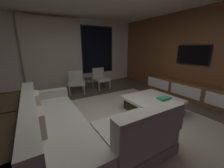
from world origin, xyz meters
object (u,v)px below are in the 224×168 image
object	(u,v)px
coffee_table	(152,105)
side_stool	(88,80)
accent_chair_near_window	(100,77)
book_stack_on_coffee_table	(164,98)
sectional_couch	(75,129)
mounted_tv	(193,55)
console_table_behind_couch	(5,136)
accent_chair_by_curtain	(76,81)
media_console	(190,91)

from	to	relation	value
coffee_table	side_stool	distance (m)	2.62
accent_chair_near_window	book_stack_on_coffee_table	bearing A→B (deg)	-83.07
book_stack_on_coffee_table	accent_chair_near_window	xyz separation A→B (m)	(-0.33, 2.76, 0.04)
sectional_couch	coffee_table	distance (m)	2.00
sectional_couch	mounted_tv	distance (m)	4.01
book_stack_on_coffee_table	side_stool	bearing A→B (deg)	107.37
book_stack_on_coffee_table	console_table_behind_couch	size ratio (longest dim) A/B	0.14
accent_chair_by_curtain	media_console	world-z (taller)	accent_chair_by_curtain
accent_chair_by_curtain	side_stool	distance (m)	0.48
media_console	mounted_tv	bearing A→B (deg)	47.60
coffee_table	book_stack_on_coffee_table	world-z (taller)	book_stack_on_coffee_table
mounted_tv	side_stool	bearing A→B (deg)	137.83
console_table_behind_couch	coffee_table	bearing A→B (deg)	1.46
book_stack_on_coffee_table	mounted_tv	distance (m)	2.00
book_stack_on_coffee_table	accent_chair_by_curtain	bearing A→B (deg)	116.29
mounted_tv	accent_chair_near_window	bearing A→B (deg)	130.95
coffee_table	console_table_behind_couch	size ratio (longest dim) A/B	0.55
accent_chair_near_window	accent_chair_by_curtain	xyz separation A→B (m)	(-0.99, -0.08, 0.00)
coffee_table	side_stool	size ratio (longest dim) A/B	2.52
coffee_table	media_console	bearing A→B (deg)	0.27
coffee_table	accent_chair_near_window	distance (m)	2.57
sectional_couch	media_console	size ratio (longest dim) A/B	0.81
accent_chair_by_curtain	mounted_tv	distance (m)	3.89
sectional_couch	side_stool	distance (m)	3.01
coffee_table	accent_chair_by_curtain	world-z (taller)	accent_chair_by_curtain
accent_chair_near_window	sectional_couch	bearing A→B (deg)	-123.36
coffee_table	media_console	world-z (taller)	media_console
accent_chair_near_window	console_table_behind_couch	distance (m)	3.78
book_stack_on_coffee_table	mounted_tv	size ratio (longest dim) A/B	0.29
accent_chair_near_window	side_stool	bearing A→B (deg)	-176.11
sectional_couch	book_stack_on_coffee_table	xyz separation A→B (m)	(2.15, -0.00, 0.10)
accent_chair_by_curtain	media_console	distance (m)	3.77
sectional_couch	accent_chair_near_window	bearing A→B (deg)	56.64
media_console	mounted_tv	distance (m)	1.13
book_stack_on_coffee_table	side_stool	xyz separation A→B (m)	(-0.85, 2.72, -0.02)
book_stack_on_coffee_table	mounted_tv	bearing A→B (deg)	13.54
side_stool	console_table_behind_couch	xyz separation A→B (m)	(-2.21, -2.59, 0.04)
mounted_tv	coffee_table	bearing A→B (deg)	-173.68
media_console	console_table_behind_couch	xyz separation A→B (m)	(-4.58, -0.08, 0.16)
coffee_table	accent_chair_near_window	world-z (taller)	accent_chair_near_window
accent_chair_near_window	accent_chair_by_curtain	bearing A→B (deg)	-175.37
mounted_tv	sectional_couch	bearing A→B (deg)	-173.95
book_stack_on_coffee_table	side_stool	world-z (taller)	side_stool
accent_chair_near_window	media_console	world-z (taller)	accent_chair_near_window
accent_chair_near_window	console_table_behind_couch	xyz separation A→B (m)	(-2.73, -2.63, -0.02)
coffee_table	accent_chair_by_curtain	distance (m)	2.74
book_stack_on_coffee_table	coffee_table	bearing A→B (deg)	128.15
book_stack_on_coffee_table	console_table_behind_couch	bearing A→B (deg)	177.57
accent_chair_by_curtain	console_table_behind_couch	distance (m)	3.08
console_table_behind_couch	media_console	bearing A→B (deg)	1.02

